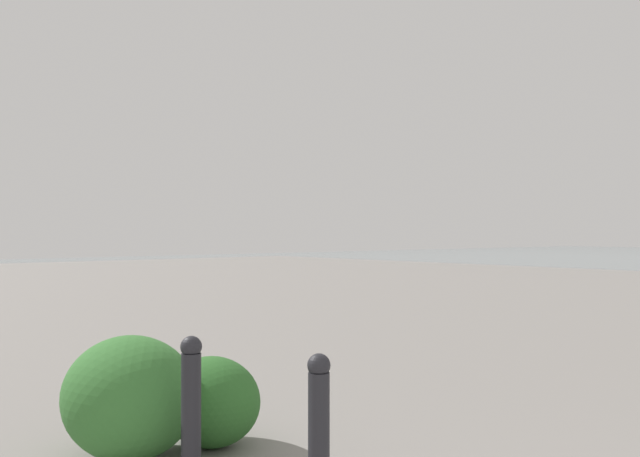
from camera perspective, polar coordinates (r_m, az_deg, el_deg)
The scene contains 4 objects.
bollard_near at distance 3.80m, azimuth -0.10°, elevation -16.74°, with size 0.13×0.13×0.85m.
bollard_mid at distance 4.19m, azimuth -11.03°, elevation -14.87°, with size 0.13×0.13×0.90m.
shrub_low at distance 4.92m, azimuth -9.33°, elevation -14.47°, with size 0.75×0.67×0.63m.
shrub_round at distance 4.75m, azimuth -16.05°, elevation -13.78°, with size 0.97×0.87×0.82m.
Camera 1 is at (0.11, 1.22, 1.51)m, focal length 37.20 mm.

